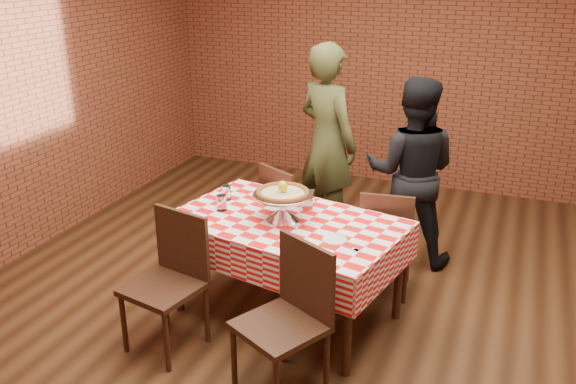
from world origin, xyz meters
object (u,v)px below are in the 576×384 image
at_px(condiment_caddy, 307,199).
at_px(pizza_stand, 283,207).
at_px(table, 287,268).
at_px(diner_black, 411,172).
at_px(pizza, 283,193).
at_px(water_glass_left, 222,203).
at_px(water_glass_right, 226,193).
at_px(chair_near_left, 163,286).
at_px(diner_olive, 327,143).
at_px(chair_near_right, 280,324).
at_px(chair_far_right, 387,239).
at_px(chair_far_left, 293,214).

bearing_deg(condiment_caddy, pizza_stand, -120.01).
relative_size(table, diner_black, 0.98).
bearing_deg(pizza, diner_black, 60.97).
relative_size(water_glass_left, water_glass_right, 1.00).
bearing_deg(condiment_caddy, pizza, -120.01).
xyz_separation_m(water_glass_right, chair_near_left, (-0.04, -0.86, -0.35)).
xyz_separation_m(diner_olive, diner_black, (0.81, -0.23, -0.10)).
distance_m(pizza_stand, pizza, 0.10).
xyz_separation_m(chair_near_left, chair_near_right, (0.88, -0.13, 0.00)).
height_order(water_glass_left, diner_olive, diner_olive).
bearing_deg(chair_far_right, water_glass_left, 21.84).
height_order(chair_far_left, diner_black, diner_black).
bearing_deg(water_glass_right, table, -17.81).
relative_size(chair_far_right, diner_black, 0.55).
bearing_deg(chair_near_left, water_glass_right, 99.33).
relative_size(diner_olive, diner_black, 1.13).
xyz_separation_m(table, pizza_stand, (-0.03, -0.00, 0.48)).
bearing_deg(pizza, chair_near_left, -130.24).
height_order(chair_near_left, chair_far_left, chair_near_left).
height_order(water_glass_left, condiment_caddy, condiment_caddy).
relative_size(pizza_stand, diner_olive, 0.24).
height_order(water_glass_left, chair_near_right, chair_near_right).
height_order(pizza, chair_far_right, pizza).
distance_m(chair_near_right, chair_far_right, 1.45).
bearing_deg(chair_far_right, chair_near_right, 70.10).
distance_m(chair_near_right, diner_olive, 2.32).
distance_m(pizza_stand, chair_near_right, 0.95).
distance_m(chair_near_left, diner_olive, 2.19).
height_order(water_glass_left, water_glass_right, same).
bearing_deg(water_glass_right, water_glass_left, -72.53).
distance_m(water_glass_left, water_glass_right, 0.20).
relative_size(condiment_caddy, chair_far_right, 0.15).
bearing_deg(chair_far_right, condiment_caddy, 25.95).
distance_m(water_glass_left, condiment_caddy, 0.62).
bearing_deg(chair_near_right, pizza_stand, 138.30).
height_order(table, chair_far_left, chair_far_left).
bearing_deg(diner_olive, table, 125.01).
bearing_deg(table, chair_far_right, 45.97).
xyz_separation_m(pizza_stand, diner_black, (0.67, 1.20, -0.05)).
bearing_deg(pizza_stand, chair_near_right, -69.17).
height_order(water_glass_right, chair_near_right, chair_near_right).
height_order(water_glass_right, chair_far_left, chair_far_left).
xyz_separation_m(pizza, water_glass_right, (-0.53, 0.18, -0.14)).
height_order(condiment_caddy, chair_near_left, chair_near_left).
distance_m(pizza_stand, water_glass_left, 0.48).
xyz_separation_m(table, condiment_caddy, (0.06, 0.26, 0.45)).
xyz_separation_m(condiment_caddy, chair_far_right, (0.53, 0.35, -0.39)).
relative_size(table, pizza_stand, 3.67).
distance_m(condiment_caddy, chair_far_left, 0.71).
relative_size(table, pizza, 4.21).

